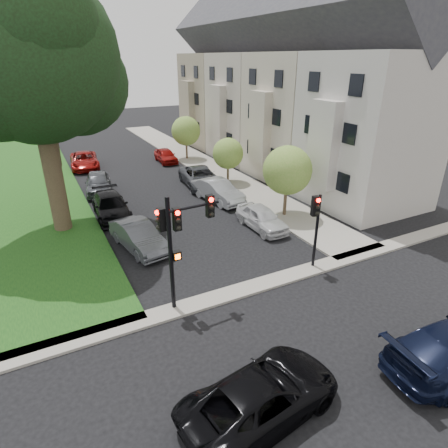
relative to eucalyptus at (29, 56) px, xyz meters
name	(u,v)px	position (x,y,z in m)	size (l,w,h in m)	color
ground	(280,312)	(7.07, -12.74, -9.68)	(140.00, 140.00, 0.00)	black
grass_strip	(23,183)	(-1.93, 11.26, -9.62)	(8.00, 44.00, 0.12)	#174315
sidewalk_right	(197,161)	(13.82, 11.26, -9.62)	(3.50, 44.00, 0.12)	gray
sidewalk_cross	(254,287)	(7.07, -10.74, -9.62)	(60.00, 1.00, 0.12)	gray
house_a	(372,102)	(19.52, -4.74, -2.74)	(7.70, 7.55, 15.97)	#B7A993
house_b	(300,93)	(19.52, 2.76, -2.74)	(7.70, 7.55, 15.97)	tan
house_c	(252,87)	(19.52, 10.26, -2.74)	(7.70, 7.55, 15.97)	beige
house_d	(218,83)	(19.52, 17.76, -2.74)	(7.70, 7.55, 15.97)	gray
eucalyptus	(29,56)	(0.00, 0.00, 0.00)	(10.00, 9.08, 14.17)	#2F251A
small_tree_a	(287,171)	(13.27, -4.45, -6.57)	(3.12, 3.12, 4.67)	#2F251A
small_tree_b	(228,154)	(13.27, 3.52, -7.18)	(2.50, 2.50, 3.76)	#2F251A
small_tree_c	(186,131)	(13.27, 12.50, -6.81)	(2.88, 2.88, 4.32)	#2F251A
traffic_signal_main	(179,233)	(3.67, -10.51, -6.24)	(2.43, 0.63, 4.99)	black
traffic_signal_secondary	(316,219)	(10.49, -10.55, -6.99)	(0.52, 0.42, 3.85)	black
car_cross_near	(262,396)	(3.79, -16.46, -8.98)	(2.33, 5.04, 1.40)	black
car_parked_0	(262,218)	(10.88, -5.41, -8.97)	(1.66, 4.12, 1.41)	silver
car_parked_1	(218,191)	(10.65, 0.09, -8.90)	(1.65, 4.73, 1.56)	#999BA0
car_parked_2	(201,177)	(10.92, 3.76, -8.91)	(2.54, 5.50, 1.53)	#3F4247
car_parked_3	(166,155)	(10.97, 12.37, -9.00)	(1.60, 3.99, 1.36)	maroon
car_parked_5	(139,236)	(3.49, -4.59, -8.93)	(1.58, 4.54, 1.50)	#3F4247
car_parked_6	(111,206)	(3.13, 0.72, -8.94)	(2.05, 5.05, 1.47)	black
car_parked_7	(98,183)	(3.31, 6.10, -8.89)	(1.85, 4.60, 1.57)	#3F4247
car_parked_8	(84,160)	(3.44, 13.85, -8.94)	(2.44, 5.28, 1.47)	maroon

